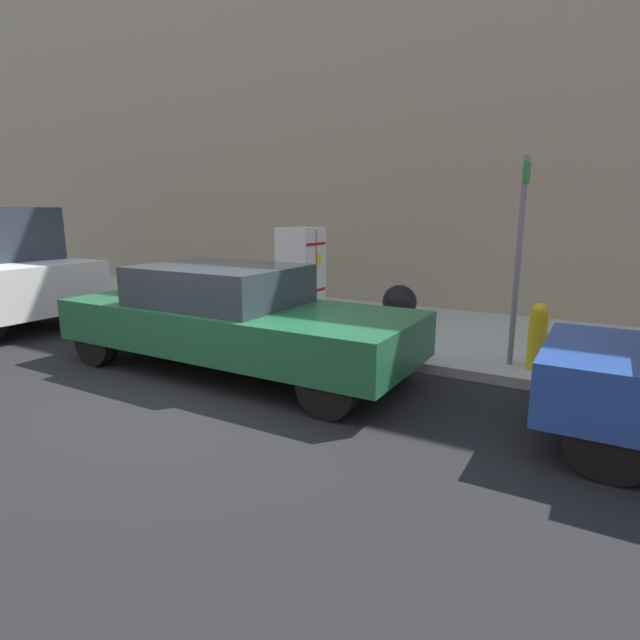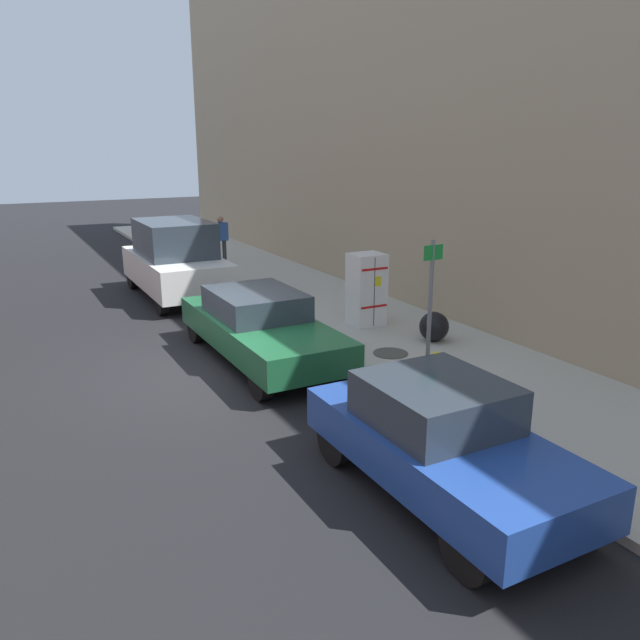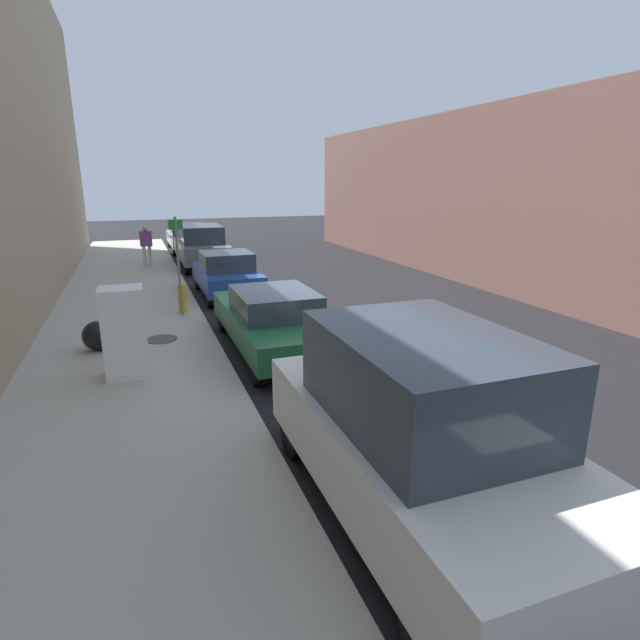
{
  "view_description": "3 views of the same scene",
  "coord_description": "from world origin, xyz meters",
  "px_view_note": "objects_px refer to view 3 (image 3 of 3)",
  "views": [
    {
      "loc": [
        3.79,
        4.06,
        2.06
      ],
      "look_at": [
        -1.94,
        0.75,
        0.63
      ],
      "focal_mm": 28.0,
      "sensor_mm": 36.0,
      "label": 1
    },
    {
      "loc": [
        3.34,
        10.85,
        4.17
      ],
      "look_at": [
        -2.48,
        -0.08,
        0.67
      ],
      "focal_mm": 35.0,
      "sensor_mm": 36.0,
      "label": 2
    },
    {
      "loc": [
        -3.82,
        -10.27,
        3.62
      ],
      "look_at": [
        -0.27,
        -0.66,
        0.74
      ],
      "focal_mm": 28.0,
      "sensor_mm": 36.0,
      "label": 3
    }
  ],
  "objects_px": {
    "pedestrian_walking_far": "(146,243)",
    "parked_van_white": "(420,430)",
    "trash_bag": "(98,336)",
    "parked_sedan_silver": "(188,237)",
    "street_sign_post": "(178,261)",
    "fire_hydrant": "(182,297)",
    "parked_sedan_green": "(273,319)",
    "parked_suv_gray": "(201,245)",
    "parked_hatchback_blue": "(227,274)",
    "discarded_refrigerator": "(125,333)"
  },
  "relations": [
    {
      "from": "fire_hydrant",
      "to": "parked_hatchback_blue",
      "type": "xyz_separation_m",
      "value": [
        1.59,
        2.11,
        0.18
      ]
    },
    {
      "from": "discarded_refrigerator",
      "to": "street_sign_post",
      "type": "xyz_separation_m",
      "value": [
        1.34,
        4.03,
        0.62
      ]
    },
    {
      "from": "discarded_refrigerator",
      "to": "parked_van_white",
      "type": "bearing_deg",
      "value": -60.2
    },
    {
      "from": "discarded_refrigerator",
      "to": "parked_van_white",
      "type": "relative_size",
      "value": 0.36
    },
    {
      "from": "parked_van_white",
      "to": "parked_sedan_silver",
      "type": "relative_size",
      "value": 0.97
    },
    {
      "from": "trash_bag",
      "to": "discarded_refrigerator",
      "type": "bearing_deg",
      "value": -71.29
    },
    {
      "from": "parked_sedan_green",
      "to": "parked_suv_gray",
      "type": "height_order",
      "value": "parked_suv_gray"
    },
    {
      "from": "trash_bag",
      "to": "parked_van_white",
      "type": "height_order",
      "value": "parked_van_white"
    },
    {
      "from": "fire_hydrant",
      "to": "parked_suv_gray",
      "type": "relative_size",
      "value": 0.18
    },
    {
      "from": "pedestrian_walking_far",
      "to": "parked_sedan_green",
      "type": "height_order",
      "value": "pedestrian_walking_far"
    },
    {
      "from": "parked_sedan_green",
      "to": "parked_hatchback_blue",
      "type": "xyz_separation_m",
      "value": [
        0.0,
        5.64,
        0.02
      ]
    },
    {
      "from": "pedestrian_walking_far",
      "to": "parked_sedan_silver",
      "type": "height_order",
      "value": "pedestrian_walking_far"
    },
    {
      "from": "street_sign_post",
      "to": "pedestrian_walking_far",
      "type": "bearing_deg",
      "value": 93.76
    },
    {
      "from": "street_sign_post",
      "to": "parked_sedan_silver",
      "type": "relative_size",
      "value": 0.55
    },
    {
      "from": "fire_hydrant",
      "to": "parked_van_white",
      "type": "height_order",
      "value": "parked_van_white"
    },
    {
      "from": "street_sign_post",
      "to": "parked_suv_gray",
      "type": "height_order",
      "value": "street_sign_post"
    },
    {
      "from": "pedestrian_walking_far",
      "to": "parked_sedan_silver",
      "type": "distance_m",
      "value": 5.69
    },
    {
      "from": "parked_hatchback_blue",
      "to": "street_sign_post",
      "type": "bearing_deg",
      "value": -124.25
    },
    {
      "from": "street_sign_post",
      "to": "parked_sedan_green",
      "type": "distance_m",
      "value": 3.72
    },
    {
      "from": "street_sign_post",
      "to": "parked_van_white",
      "type": "height_order",
      "value": "street_sign_post"
    },
    {
      "from": "fire_hydrant",
      "to": "parked_hatchback_blue",
      "type": "distance_m",
      "value": 2.65
    },
    {
      "from": "pedestrian_walking_far",
      "to": "parked_suv_gray",
      "type": "height_order",
      "value": "pedestrian_walking_far"
    },
    {
      "from": "street_sign_post",
      "to": "trash_bag",
      "type": "relative_size",
      "value": 4.11
    },
    {
      "from": "street_sign_post",
      "to": "pedestrian_walking_far",
      "type": "height_order",
      "value": "street_sign_post"
    },
    {
      "from": "parked_hatchback_blue",
      "to": "parked_suv_gray",
      "type": "distance_m",
      "value": 6.07
    },
    {
      "from": "trash_bag",
      "to": "parked_sedan_silver",
      "type": "relative_size",
      "value": 0.13
    },
    {
      "from": "parked_van_white",
      "to": "parked_sedan_green",
      "type": "xyz_separation_m",
      "value": [
        0.0,
        6.02,
        -0.35
      ]
    },
    {
      "from": "street_sign_post",
      "to": "fire_hydrant",
      "type": "height_order",
      "value": "street_sign_post"
    },
    {
      "from": "parked_van_white",
      "to": "parked_sedan_green",
      "type": "relative_size",
      "value": 0.96
    },
    {
      "from": "parked_suv_gray",
      "to": "fire_hydrant",
      "type": "bearing_deg",
      "value": -101.01
    },
    {
      "from": "fire_hydrant",
      "to": "parked_sedan_silver",
      "type": "height_order",
      "value": "parked_sedan_silver"
    },
    {
      "from": "fire_hydrant",
      "to": "pedestrian_walking_far",
      "type": "distance_m",
      "value": 8.47
    },
    {
      "from": "fire_hydrant",
      "to": "parked_hatchback_blue",
      "type": "height_order",
      "value": "parked_hatchback_blue"
    },
    {
      "from": "trash_bag",
      "to": "pedestrian_walking_far",
      "type": "bearing_deg",
      "value": 82.95
    },
    {
      "from": "fire_hydrant",
      "to": "parked_van_white",
      "type": "bearing_deg",
      "value": -80.55
    },
    {
      "from": "parked_hatchback_blue",
      "to": "parked_suv_gray",
      "type": "bearing_deg",
      "value": 90.0
    },
    {
      "from": "discarded_refrigerator",
      "to": "fire_hydrant",
      "type": "distance_m",
      "value": 4.58
    },
    {
      "from": "street_sign_post",
      "to": "parked_hatchback_blue",
      "type": "bearing_deg",
      "value": 55.75
    },
    {
      "from": "fire_hydrant",
      "to": "parked_hatchback_blue",
      "type": "relative_size",
      "value": 0.22
    },
    {
      "from": "parked_sedan_silver",
      "to": "parked_hatchback_blue",
      "type": "bearing_deg",
      "value": -90.0
    },
    {
      "from": "street_sign_post",
      "to": "fire_hydrant",
      "type": "xyz_separation_m",
      "value": [
        0.06,
        0.31,
        -1.02
      ]
    },
    {
      "from": "discarded_refrigerator",
      "to": "parked_hatchback_blue",
      "type": "xyz_separation_m",
      "value": [
        2.98,
        6.45,
        -0.22
      ]
    },
    {
      "from": "parked_suv_gray",
      "to": "pedestrian_walking_far",
      "type": "bearing_deg",
      "value": 173.62
    },
    {
      "from": "pedestrian_walking_far",
      "to": "parked_van_white",
      "type": "xyz_separation_m",
      "value": [
        2.22,
        -17.98,
        -0.03
      ]
    },
    {
      "from": "pedestrian_walking_far",
      "to": "parked_van_white",
      "type": "relative_size",
      "value": 0.36
    },
    {
      "from": "discarded_refrigerator",
      "to": "parked_suv_gray",
      "type": "relative_size",
      "value": 0.36
    },
    {
      "from": "parked_sedan_silver",
      "to": "pedestrian_walking_far",
      "type": "bearing_deg",
      "value": -113.03
    },
    {
      "from": "fire_hydrant",
      "to": "street_sign_post",
      "type": "bearing_deg",
      "value": -100.29
    },
    {
      "from": "fire_hydrant",
      "to": "parked_sedan_silver",
      "type": "relative_size",
      "value": 0.18
    },
    {
      "from": "street_sign_post",
      "to": "fire_hydrant",
      "type": "distance_m",
      "value": 1.07
    }
  ]
}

